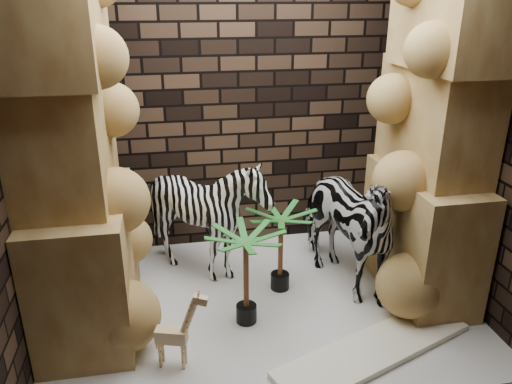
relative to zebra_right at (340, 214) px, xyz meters
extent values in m
plane|color=silver|center=(-0.73, -0.17, -0.73)|extent=(3.50, 3.50, 0.00)
plane|color=black|center=(-0.73, 1.08, 0.77)|extent=(3.50, 0.00, 3.50)
plane|color=black|center=(-0.73, -1.42, 0.77)|extent=(3.50, 0.00, 3.50)
plane|color=black|center=(-2.48, -0.17, 0.77)|extent=(0.00, 3.00, 3.00)
plane|color=black|center=(1.02, -0.17, 0.77)|extent=(0.00, 3.00, 3.00)
imported|color=white|center=(0.00, 0.00, 0.00)|extent=(0.98, 1.36, 1.45)
imported|color=white|center=(-1.12, 0.42, -0.17)|extent=(1.05, 1.27, 1.11)
cube|color=white|center=(-0.02, -0.95, -0.70)|extent=(1.69, 0.98, 0.05)
camera|label=1|loc=(-1.46, -3.77, 1.80)|focal=35.06mm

